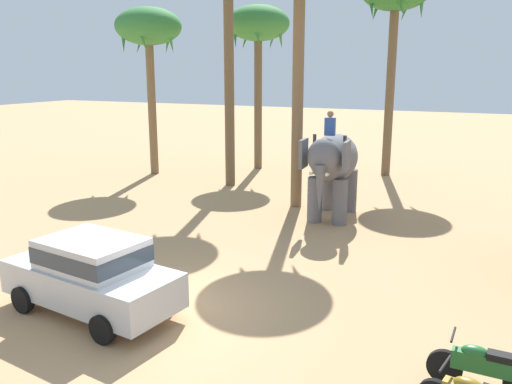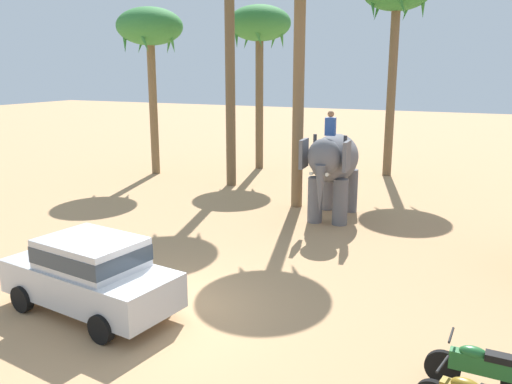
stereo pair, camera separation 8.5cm
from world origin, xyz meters
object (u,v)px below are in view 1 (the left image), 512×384
(car_sedan_foreground, at_px, (92,272))
(palm_tree_behind_elephant, at_px, (149,31))
(elephant_with_mahout, at_px, (333,164))
(motorcycle_mid_row, at_px, (483,366))
(palm_tree_far_back, at_px, (258,28))

(car_sedan_foreground, relative_size, palm_tree_behind_elephant, 0.53)
(elephant_with_mahout, relative_size, motorcycle_mid_row, 2.18)
(palm_tree_far_back, bearing_deg, elephant_with_mahout, -50.51)
(elephant_with_mahout, bearing_deg, motorcycle_mid_row, -59.71)
(car_sedan_foreground, bearing_deg, palm_tree_behind_elephant, 120.34)
(motorcycle_mid_row, bearing_deg, car_sedan_foreground, -177.47)
(palm_tree_behind_elephant, bearing_deg, car_sedan_foreground, -59.66)
(elephant_with_mahout, xyz_separation_m, motorcycle_mid_row, (5.31, -9.09, -1.53))
(car_sedan_foreground, bearing_deg, palm_tree_far_back, 102.42)
(motorcycle_mid_row, distance_m, palm_tree_far_back, 21.59)
(palm_tree_far_back, bearing_deg, motorcycle_mid_row, -55.22)
(elephant_with_mahout, height_order, palm_tree_far_back, palm_tree_far_back)
(elephant_with_mahout, bearing_deg, car_sedan_foreground, -105.36)
(elephant_with_mahout, distance_m, motorcycle_mid_row, 10.64)
(motorcycle_mid_row, relative_size, palm_tree_far_back, 0.21)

